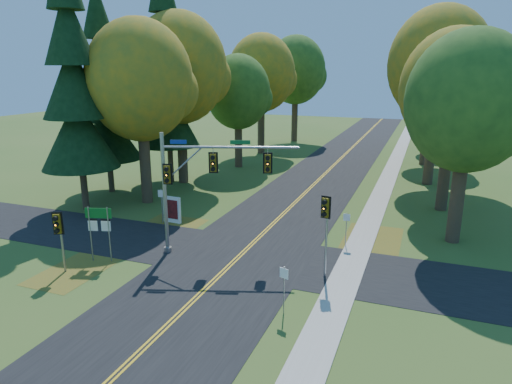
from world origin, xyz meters
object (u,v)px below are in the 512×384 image
(traffic_mast, at_px, (198,177))
(east_signal_pole, at_px, (326,216))
(route_sign_cluster, at_px, (99,223))
(info_kiosk, at_px, (172,210))

(traffic_mast, relative_size, east_signal_pole, 1.68)
(east_signal_pole, height_order, route_sign_cluster, east_signal_pole)
(east_signal_pole, bearing_deg, route_sign_cluster, -159.33)
(route_sign_cluster, bearing_deg, info_kiosk, 71.41)
(traffic_mast, xyz_separation_m, info_kiosk, (-4.32, 4.14, -3.60))
(info_kiosk, bearing_deg, traffic_mast, -40.70)
(traffic_mast, height_order, route_sign_cluster, traffic_mast)
(east_signal_pole, xyz_separation_m, info_kiosk, (-11.81, 4.86, -2.41))
(east_signal_pole, distance_m, info_kiosk, 13.00)
(traffic_mast, distance_m, route_sign_cluster, 5.94)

